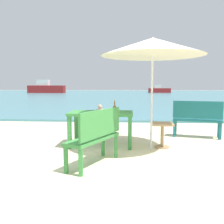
{
  "coord_description": "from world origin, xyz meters",
  "views": [
    {
      "loc": [
        0.34,
        -3.9,
        1.36
      ],
      "look_at": [
        -0.14,
        3.0,
        0.6
      ],
      "focal_mm": 39.82,
      "sensor_mm": 36.0,
      "label": 1
    }
  ],
  "objects_px": {
    "side_table_wood": "(162,132)",
    "boat_tanker": "(159,90)",
    "beer_bottle_amber": "(115,108)",
    "patio_umbrella": "(153,47)",
    "bench_green_right": "(97,134)",
    "boat_sailboat": "(46,88)",
    "swimmer_person": "(100,110)",
    "bench_teal_center": "(197,117)",
    "picnic_table_green": "(101,117)"
  },
  "relations": [
    {
      "from": "side_table_wood",
      "to": "swimmer_person",
      "type": "distance_m",
      "value": 5.98
    },
    {
      "from": "beer_bottle_amber",
      "to": "patio_umbrella",
      "type": "bearing_deg",
      "value": -9.95
    },
    {
      "from": "boat_tanker",
      "to": "side_table_wood",
      "type": "bearing_deg",
      "value": -96.62
    },
    {
      "from": "beer_bottle_amber",
      "to": "boat_tanker",
      "type": "distance_m",
      "value": 36.19
    },
    {
      "from": "bench_teal_center",
      "to": "boat_sailboat",
      "type": "xyz_separation_m",
      "value": [
        -15.05,
        32.6,
        0.29
      ]
    },
    {
      "from": "side_table_wood",
      "to": "swimmer_person",
      "type": "xyz_separation_m",
      "value": [
        -2.02,
        5.63,
        -0.11
      ]
    },
    {
      "from": "bench_teal_center",
      "to": "boat_tanker",
      "type": "bearing_deg",
      "value": 84.84
    },
    {
      "from": "swimmer_person",
      "to": "boat_sailboat",
      "type": "relative_size",
      "value": 0.07
    },
    {
      "from": "side_table_wood",
      "to": "bench_green_right",
      "type": "distance_m",
      "value": 1.81
    },
    {
      "from": "picnic_table_green",
      "to": "side_table_wood",
      "type": "distance_m",
      "value": 1.38
    },
    {
      "from": "bench_teal_center",
      "to": "bench_green_right",
      "type": "xyz_separation_m",
      "value": [
        -2.29,
        -2.38,
        0.0
      ]
    },
    {
      "from": "swimmer_person",
      "to": "boat_tanker",
      "type": "distance_m",
      "value": 30.76
    },
    {
      "from": "patio_umbrella",
      "to": "bench_green_right",
      "type": "height_order",
      "value": "patio_umbrella"
    },
    {
      "from": "side_table_wood",
      "to": "boat_sailboat",
      "type": "distance_m",
      "value": 36.5
    },
    {
      "from": "patio_umbrella",
      "to": "side_table_wood",
      "type": "relative_size",
      "value": 4.26
    },
    {
      "from": "beer_bottle_amber",
      "to": "swimmer_person",
      "type": "xyz_separation_m",
      "value": [
        -0.99,
        5.69,
        -0.61
      ]
    },
    {
      "from": "boat_tanker",
      "to": "bench_teal_center",
      "type": "bearing_deg",
      "value": -95.16
    },
    {
      "from": "swimmer_person",
      "to": "beer_bottle_amber",
      "type": "bearing_deg",
      "value": -80.15
    },
    {
      "from": "picnic_table_green",
      "to": "boat_tanker",
      "type": "height_order",
      "value": "boat_tanker"
    },
    {
      "from": "picnic_table_green",
      "to": "bench_green_right",
      "type": "relative_size",
      "value": 1.13
    },
    {
      "from": "boat_sailboat",
      "to": "boat_tanker",
      "type": "height_order",
      "value": "boat_sailboat"
    },
    {
      "from": "picnic_table_green",
      "to": "bench_teal_center",
      "type": "relative_size",
      "value": 1.12
    },
    {
      "from": "swimmer_person",
      "to": "boat_tanker",
      "type": "relative_size",
      "value": 0.11
    },
    {
      "from": "picnic_table_green",
      "to": "bench_green_right",
      "type": "distance_m",
      "value": 1.39
    },
    {
      "from": "picnic_table_green",
      "to": "beer_bottle_amber",
      "type": "height_order",
      "value": "beer_bottle_amber"
    },
    {
      "from": "patio_umbrella",
      "to": "bench_green_right",
      "type": "xyz_separation_m",
      "value": [
        -1.01,
        -1.09,
        -1.58
      ]
    },
    {
      "from": "swimmer_person",
      "to": "picnic_table_green",
      "type": "bearing_deg",
      "value": -83.0
    },
    {
      "from": "side_table_wood",
      "to": "boat_tanker",
      "type": "bearing_deg",
      "value": 83.38
    },
    {
      "from": "side_table_wood",
      "to": "boat_sailboat",
      "type": "height_order",
      "value": "boat_sailboat"
    },
    {
      "from": "boat_sailboat",
      "to": "side_table_wood",
      "type": "bearing_deg",
      "value": -67.4
    },
    {
      "from": "picnic_table_green",
      "to": "boat_sailboat",
      "type": "height_order",
      "value": "boat_sailboat"
    },
    {
      "from": "beer_bottle_amber",
      "to": "swimmer_person",
      "type": "relative_size",
      "value": 0.65
    },
    {
      "from": "bench_green_right",
      "to": "boat_tanker",
      "type": "relative_size",
      "value": 0.35
    },
    {
      "from": "side_table_wood",
      "to": "bench_green_right",
      "type": "bearing_deg",
      "value": -134.51
    },
    {
      "from": "bench_green_right",
      "to": "patio_umbrella",
      "type": "bearing_deg",
      "value": 47.33
    },
    {
      "from": "picnic_table_green",
      "to": "swimmer_person",
      "type": "xyz_separation_m",
      "value": [
        -0.68,
        5.53,
        -0.41
      ]
    },
    {
      "from": "side_table_wood",
      "to": "bench_green_right",
      "type": "relative_size",
      "value": 0.44
    },
    {
      "from": "beer_bottle_amber",
      "to": "boat_tanker",
      "type": "bearing_deg",
      "value": 81.76
    },
    {
      "from": "bench_teal_center",
      "to": "bench_green_right",
      "type": "distance_m",
      "value": 3.3
    },
    {
      "from": "patio_umbrella",
      "to": "boat_sailboat",
      "type": "xyz_separation_m",
      "value": [
        -13.77,
        33.89,
        -1.28
      ]
    },
    {
      "from": "side_table_wood",
      "to": "boat_tanker",
      "type": "height_order",
      "value": "boat_tanker"
    },
    {
      "from": "bench_green_right",
      "to": "boat_tanker",
      "type": "distance_m",
      "value": 37.44
    },
    {
      "from": "bench_teal_center",
      "to": "boat_tanker",
      "type": "relative_size",
      "value": 0.35
    },
    {
      "from": "swimmer_person",
      "to": "boat_tanker",
      "type": "bearing_deg",
      "value": 78.42
    },
    {
      "from": "bench_teal_center",
      "to": "beer_bottle_amber",
      "type": "bearing_deg",
      "value": -150.66
    },
    {
      "from": "bench_green_right",
      "to": "boat_sailboat",
      "type": "relative_size",
      "value": 0.21
    },
    {
      "from": "picnic_table_green",
      "to": "side_table_wood",
      "type": "height_order",
      "value": "picnic_table_green"
    },
    {
      "from": "patio_umbrella",
      "to": "picnic_table_green",
      "type": "bearing_deg",
      "value": 164.72
    },
    {
      "from": "side_table_wood",
      "to": "bench_green_right",
      "type": "height_order",
      "value": "bench_green_right"
    },
    {
      "from": "patio_umbrella",
      "to": "side_table_wood",
      "type": "height_order",
      "value": "patio_umbrella"
    }
  ]
}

